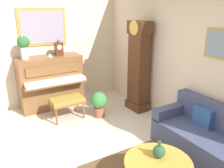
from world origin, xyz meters
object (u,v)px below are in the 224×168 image
object	(u,v)px
grandfather_clock	(138,69)
coffee_table	(158,164)
couch	(213,141)
green_jug	(159,151)
piano_bench	(67,101)
teacup	(50,56)
flower_vase	(23,45)
piano	(51,82)
mantel_clock	(59,48)
potted_plant	(99,103)

from	to	relation	value
grandfather_clock	coffee_table	xyz separation A→B (m)	(2.20, -1.31, -0.57)
couch	green_jug	bearing A→B (deg)	-90.45
piano_bench	teacup	size ratio (longest dim) A/B	6.03
couch	coffee_table	world-z (taller)	couch
coffee_table	flower_vase	size ratio (longest dim) A/B	1.52
piano	mantel_clock	world-z (taller)	mantel_clock
piano	mantel_clock	xyz separation A→B (m)	(0.00, 0.25, 0.77)
piano	couch	world-z (taller)	piano
couch	potted_plant	world-z (taller)	couch
teacup	green_jug	distance (m)	3.37
piano_bench	mantel_clock	size ratio (longest dim) A/B	1.84
teacup	potted_plant	distance (m)	1.54
couch	piano	bearing A→B (deg)	-155.19
piano	couch	distance (m)	3.67
piano	teacup	size ratio (longest dim) A/B	12.41
mantel_clock	potted_plant	distance (m)	1.58
piano	coffee_table	xyz separation A→B (m)	(3.39, 0.34, -0.22)
piano	piano_bench	distance (m)	0.86
piano	coffee_table	bearing A→B (deg)	5.80
grandfather_clock	teacup	bearing A→B (deg)	-124.67
coffee_table	mantel_clock	size ratio (longest dim) A/B	2.32
piano_bench	piano	bearing A→B (deg)	-174.91
flower_vase	teacup	bearing A→B (deg)	85.39
grandfather_clock	potted_plant	xyz separation A→B (m)	(-0.11, -0.96, -0.64)
mantel_clock	flower_vase	xyz separation A→B (m)	(-0.00, -0.76, 0.14)
green_jug	grandfather_clock	bearing A→B (deg)	149.72
piano	piano_bench	size ratio (longest dim) A/B	2.06
coffee_table	couch	bearing A→B (deg)	93.00
piano_bench	coffee_table	bearing A→B (deg)	6.03
coffee_table	potted_plant	distance (m)	2.34
piano	piano_bench	xyz separation A→B (m)	(0.83, 0.07, -0.21)
coffee_table	teacup	distance (m)	3.46
piano_bench	mantel_clock	distance (m)	1.30
coffee_table	mantel_clock	bearing A→B (deg)	-178.39
piano_bench	green_jug	bearing A→B (deg)	7.77
grandfather_clock	couch	distance (m)	2.24
grandfather_clock	flower_vase	world-z (taller)	grandfather_clock
mantel_clock	teacup	bearing A→B (deg)	-79.79
grandfather_clock	couch	bearing A→B (deg)	-3.26
flower_vase	potted_plant	size ratio (longest dim) A/B	1.04
piano	flower_vase	distance (m)	1.05
teacup	green_jug	world-z (taller)	teacup
mantel_clock	flower_vase	bearing A→B (deg)	-90.04
piano_bench	couch	distance (m)	2.89
piano_bench	potted_plant	bearing A→B (deg)	69.02
grandfather_clock	teacup	distance (m)	2.02
grandfather_clock	teacup	xyz separation A→B (m)	(-1.14, -1.64, 0.28)
piano	couch	xyz separation A→B (m)	(3.32, 1.54, -0.30)
piano	grandfather_clock	world-z (taller)	grandfather_clock
piano_bench	teacup	world-z (taller)	teacup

